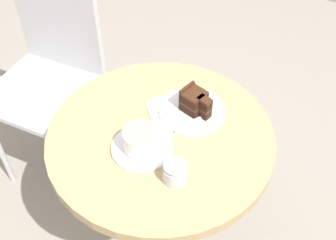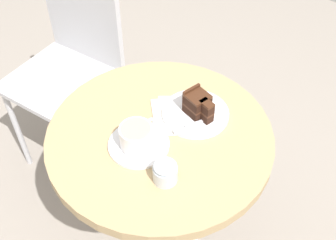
{
  "view_description": "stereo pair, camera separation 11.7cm",
  "coord_description": "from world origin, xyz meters",
  "px_view_note": "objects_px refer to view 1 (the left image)",
  "views": [
    {
      "loc": [
        -0.68,
        -0.41,
        1.57
      ],
      "look_at": [
        0.02,
        -0.01,
        0.72
      ],
      "focal_mm": 45.0,
      "sensor_mm": 36.0,
      "label": 1
    },
    {
      "loc": [
        -0.62,
        -0.5,
        1.57
      ],
      "look_at": [
        0.02,
        -0.01,
        0.72
      ],
      "focal_mm": 45.0,
      "sensor_mm": 36.0,
      "label": 2
    }
  ],
  "objects_px": {
    "saucer": "(142,148)",
    "cake_slice": "(195,102)",
    "cafe_chair": "(51,66)",
    "fork": "(190,122)",
    "napkin": "(179,114)",
    "teaspoon": "(128,159)",
    "cake_plate": "(192,111)",
    "sugar_pot": "(175,171)",
    "coffee_cup": "(140,140)"
  },
  "relations": [
    {
      "from": "cake_plate",
      "to": "sugar_pot",
      "type": "bearing_deg",
      "value": -163.07
    },
    {
      "from": "saucer",
      "to": "fork",
      "type": "xyz_separation_m",
      "value": [
        0.14,
        -0.08,
        0.01
      ]
    },
    {
      "from": "napkin",
      "to": "cafe_chair",
      "type": "distance_m",
      "value": 0.65
    },
    {
      "from": "napkin",
      "to": "cake_plate",
      "type": "bearing_deg",
      "value": -50.05
    },
    {
      "from": "cake_plate",
      "to": "cake_slice",
      "type": "height_order",
      "value": "cake_slice"
    },
    {
      "from": "saucer",
      "to": "sugar_pot",
      "type": "relative_size",
      "value": 2.64
    },
    {
      "from": "cake_slice",
      "to": "fork",
      "type": "bearing_deg",
      "value": -166.69
    },
    {
      "from": "fork",
      "to": "napkin",
      "type": "xyz_separation_m",
      "value": [
        0.03,
        0.05,
        -0.01
      ]
    },
    {
      "from": "coffee_cup",
      "to": "cake_slice",
      "type": "bearing_deg",
      "value": -17.12
    },
    {
      "from": "cake_slice",
      "to": "cafe_chair",
      "type": "xyz_separation_m",
      "value": [
        0.09,
        0.66,
        -0.2
      ]
    },
    {
      "from": "cafe_chair",
      "to": "sugar_pot",
      "type": "bearing_deg",
      "value": -29.05
    },
    {
      "from": "saucer",
      "to": "napkin",
      "type": "height_order",
      "value": "saucer"
    },
    {
      "from": "cafe_chair",
      "to": "sugar_pot",
      "type": "distance_m",
      "value": 0.82
    },
    {
      "from": "cake_slice",
      "to": "napkin",
      "type": "distance_m",
      "value": 0.06
    },
    {
      "from": "cake_plate",
      "to": "fork",
      "type": "relative_size",
      "value": 1.42
    },
    {
      "from": "saucer",
      "to": "coffee_cup",
      "type": "height_order",
      "value": "coffee_cup"
    },
    {
      "from": "cake_slice",
      "to": "cake_plate",
      "type": "bearing_deg",
      "value": 97.55
    },
    {
      "from": "napkin",
      "to": "cafe_chair",
      "type": "height_order",
      "value": "cafe_chair"
    },
    {
      "from": "teaspoon",
      "to": "cake_slice",
      "type": "relative_size",
      "value": 1.0
    },
    {
      "from": "teaspoon",
      "to": "sugar_pot",
      "type": "distance_m",
      "value": 0.14
    },
    {
      "from": "fork",
      "to": "cafe_chair",
      "type": "distance_m",
      "value": 0.71
    },
    {
      "from": "coffee_cup",
      "to": "sugar_pot",
      "type": "distance_m",
      "value": 0.13
    },
    {
      "from": "cafe_chair",
      "to": "saucer",
      "type": "bearing_deg",
      "value": -30.05
    },
    {
      "from": "fork",
      "to": "napkin",
      "type": "relative_size",
      "value": 0.59
    },
    {
      "from": "coffee_cup",
      "to": "cafe_chair",
      "type": "height_order",
      "value": "cafe_chair"
    },
    {
      "from": "teaspoon",
      "to": "cafe_chair",
      "type": "relative_size",
      "value": 0.11
    },
    {
      "from": "saucer",
      "to": "cake_plate",
      "type": "relative_size",
      "value": 0.86
    },
    {
      "from": "cafe_chair",
      "to": "coffee_cup",
      "type": "bearing_deg",
      "value": -30.49
    },
    {
      "from": "napkin",
      "to": "sugar_pot",
      "type": "xyz_separation_m",
      "value": [
        -0.21,
        -0.1,
        0.03
      ]
    },
    {
      "from": "napkin",
      "to": "sugar_pot",
      "type": "distance_m",
      "value": 0.24
    },
    {
      "from": "saucer",
      "to": "cafe_chair",
      "type": "bearing_deg",
      "value": 64.71
    },
    {
      "from": "teaspoon",
      "to": "cake_plate",
      "type": "height_order",
      "value": "teaspoon"
    },
    {
      "from": "fork",
      "to": "cake_slice",
      "type": "bearing_deg",
      "value": -138.45
    },
    {
      "from": "teaspoon",
      "to": "cafe_chair",
      "type": "bearing_deg",
      "value": -44.19
    },
    {
      "from": "coffee_cup",
      "to": "fork",
      "type": "xyz_separation_m",
      "value": [
        0.15,
        -0.07,
        -0.03
      ]
    },
    {
      "from": "coffee_cup",
      "to": "teaspoon",
      "type": "height_order",
      "value": "coffee_cup"
    },
    {
      "from": "coffee_cup",
      "to": "teaspoon",
      "type": "xyz_separation_m",
      "value": [
        -0.05,
        0.01,
        -0.03
      ]
    },
    {
      "from": "cake_plate",
      "to": "sugar_pot",
      "type": "distance_m",
      "value": 0.25
    },
    {
      "from": "coffee_cup",
      "to": "cake_plate",
      "type": "xyz_separation_m",
      "value": [
        0.2,
        -0.05,
        -0.04
      ]
    },
    {
      "from": "sugar_pot",
      "to": "fork",
      "type": "bearing_deg",
      "value": 15.74
    },
    {
      "from": "saucer",
      "to": "cake_slice",
      "type": "distance_m",
      "value": 0.21
    },
    {
      "from": "coffee_cup",
      "to": "cake_slice",
      "type": "height_order",
      "value": "cake_slice"
    },
    {
      "from": "teaspoon",
      "to": "napkin",
      "type": "xyz_separation_m",
      "value": [
        0.22,
        -0.03,
        -0.01
      ]
    },
    {
      "from": "teaspoon",
      "to": "cake_plate",
      "type": "distance_m",
      "value": 0.26
    },
    {
      "from": "cake_slice",
      "to": "coffee_cup",
      "type": "bearing_deg",
      "value": 162.88
    },
    {
      "from": "cake_plate",
      "to": "sugar_pot",
      "type": "xyz_separation_m",
      "value": [
        -0.24,
        -0.07,
        0.03
      ]
    },
    {
      "from": "teaspoon",
      "to": "cafe_chair",
      "type": "height_order",
      "value": "cafe_chair"
    },
    {
      "from": "cake_slice",
      "to": "sugar_pot",
      "type": "bearing_deg",
      "value": -164.8
    },
    {
      "from": "saucer",
      "to": "sugar_pot",
      "type": "height_order",
      "value": "sugar_pot"
    },
    {
      "from": "sugar_pot",
      "to": "cake_plate",
      "type": "bearing_deg",
      "value": 16.93
    }
  ]
}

